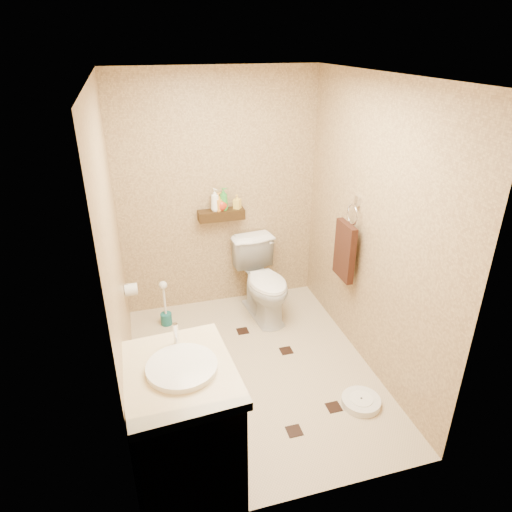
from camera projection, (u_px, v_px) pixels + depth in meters
name	position (u px, v px, depth m)	size (l,w,h in m)	color
ground	(253.00, 370.00, 3.97)	(2.50, 2.50, 0.00)	#C2AE8E
wall_back	(219.00, 195.00, 4.53)	(2.00, 0.04, 2.40)	tan
wall_front	(317.00, 341.00, 2.36)	(2.00, 0.04, 2.40)	tan
wall_left	(115.00, 261.00, 3.20)	(0.04, 2.50, 2.40)	tan
wall_right	(371.00, 231.00, 3.69)	(0.04, 2.50, 2.40)	tan
ceiling	(252.00, 75.00, 2.92)	(2.00, 2.50, 0.02)	white
wall_shelf	(221.00, 215.00, 4.54)	(0.46, 0.14, 0.10)	#33210E
floor_accents	(256.00, 372.00, 3.95)	(1.14, 1.44, 0.01)	black
toilet	(264.00, 281.00, 4.60)	(0.44, 0.77, 0.78)	white
vanity	(184.00, 429.00, 2.77)	(0.68, 0.80, 1.08)	brown
bathroom_scale	(361.00, 401.00, 3.59)	(0.37, 0.37, 0.06)	silver
toilet_brush	(165.00, 309.00, 4.53)	(0.11, 0.11, 0.49)	#175C5D
towel_ring	(345.00, 248.00, 4.00)	(0.12, 0.30, 0.76)	silver
toilet_paper	(131.00, 289.00, 4.04)	(0.12, 0.11, 0.12)	silver
bottle_a	(215.00, 200.00, 4.45)	(0.09, 0.09, 0.22)	white
bottle_b	(219.00, 202.00, 4.47)	(0.08, 0.08, 0.18)	orange
bottle_c	(221.00, 203.00, 4.48)	(0.12, 0.12, 0.16)	#BA3015
bottle_d	(223.00, 199.00, 4.47)	(0.09, 0.09, 0.22)	green
bottle_e	(237.00, 202.00, 4.52)	(0.07, 0.07, 0.15)	#E8C34D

